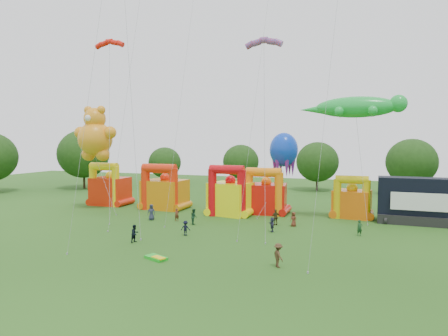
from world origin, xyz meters
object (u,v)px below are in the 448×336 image
(spectator_0, at_px, (151,212))
(spectator_4, at_px, (276,217))
(bouncy_castle_0, at_px, (109,189))
(bouncy_castle_2, at_px, (230,196))
(stage_trailer, at_px, (417,201))
(octopus_kite, at_px, (277,173))
(gecko_kite, at_px, (358,128))
(teddy_bear_kite, at_px, (100,158))

(spectator_0, height_order, spectator_4, spectator_0)
(bouncy_castle_0, height_order, spectator_0, bouncy_castle_0)
(spectator_4, bearing_deg, bouncy_castle_2, -68.51)
(stage_trailer, height_order, octopus_kite, octopus_kite)
(spectator_4, bearing_deg, gecko_kite, 172.61)
(bouncy_castle_0, xyz_separation_m, spectator_0, (12.08, -8.27, -1.51))
(stage_trailer, distance_m, spectator_0, 32.19)
(bouncy_castle_2, relative_size, spectator_4, 3.57)
(bouncy_castle_0, distance_m, gecko_kite, 37.22)
(gecko_kite, xyz_separation_m, spectator_0, (-24.05, -7.41, -10.38))
(bouncy_castle_0, distance_m, bouncy_castle_2, 20.28)
(bouncy_castle_0, relative_size, spectator_4, 3.49)
(bouncy_castle_0, bearing_deg, octopus_kite, 4.60)
(bouncy_castle_2, bearing_deg, bouncy_castle_0, 174.85)
(octopus_kite, xyz_separation_m, spectator_4, (1.56, -8.11, -4.58))
(gecko_kite, distance_m, spectator_4, 14.60)
(teddy_bear_kite, bearing_deg, spectator_4, -3.11)
(teddy_bear_kite, height_order, spectator_4, teddy_bear_kite)
(bouncy_castle_0, xyz_separation_m, spectator_4, (27.33, -6.04, -1.56))
(teddy_bear_kite, distance_m, octopus_kite, 24.90)
(octopus_kite, bearing_deg, spectator_4, -79.15)
(bouncy_castle_2, xyz_separation_m, spectator_0, (-8.12, -6.45, -1.57))
(bouncy_castle_0, bearing_deg, teddy_bear_kite, -68.03)
(stage_trailer, xyz_separation_m, octopus_kite, (-17.23, 1.57, 2.84))
(teddy_bear_kite, distance_m, gecko_kite, 34.69)
(bouncy_castle_0, distance_m, spectator_0, 14.72)
(gecko_kite, height_order, octopus_kite, gecko_kite)
(bouncy_castle_2, relative_size, gecko_kite, 0.44)
(teddy_bear_kite, bearing_deg, stage_trailer, 7.16)
(teddy_bear_kite, distance_m, spectator_4, 26.30)
(stage_trailer, relative_size, spectator_4, 4.71)
(gecko_kite, xyz_separation_m, octopus_kite, (-10.36, 2.93, -5.84))
(teddy_bear_kite, distance_m, spectator_0, 12.60)
(gecko_kite, distance_m, octopus_kite, 12.25)
(bouncy_castle_2, distance_m, spectator_0, 10.49)
(bouncy_castle_0, relative_size, gecko_kite, 0.43)
(bouncy_castle_0, distance_m, teddy_bear_kite, 7.05)
(bouncy_castle_0, xyz_separation_m, octopus_kite, (25.77, 2.08, 3.02))
(bouncy_castle_0, distance_m, spectator_4, 28.03)
(bouncy_castle_2, bearing_deg, stage_trailer, 5.83)
(bouncy_castle_0, height_order, octopus_kite, octopus_kite)
(spectator_0, bearing_deg, teddy_bear_kite, 144.14)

